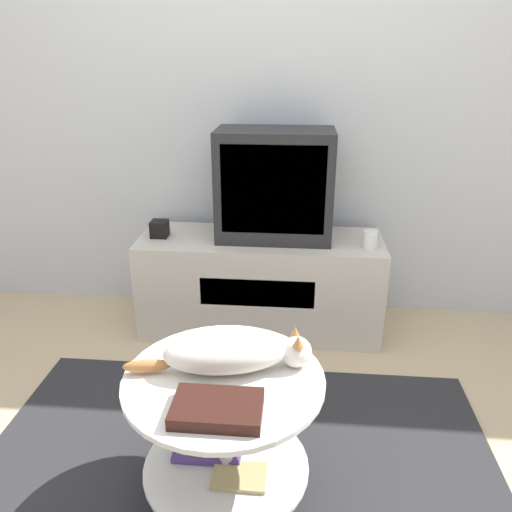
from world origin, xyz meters
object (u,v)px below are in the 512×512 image
Objects in this scene: speaker at (160,229)px; tv at (275,185)px; dvd_box at (217,409)px; cat at (232,353)px.

tv is at bearing 5.11° from speaker.
cat reaches higher than dvd_box.
tv is 1.39m from dvd_box.
cat is (-0.07, -1.14, -0.25)m from tv.
tv is at bearing 86.58° from dvd_box.
cat is at bearing -93.43° from tv.
tv reaches higher than speaker.
speaker is at bearing 111.52° from dvd_box.
tv is 1.17m from cat.
speaker reaches higher than dvd_box.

